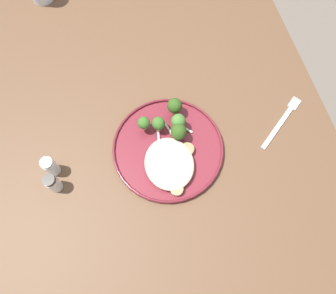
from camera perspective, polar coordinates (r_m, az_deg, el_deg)
The scene contains 23 objects.
ground at distance 1.57m, azimuth -1.72°, elevation -10.14°, with size 6.00×6.00×0.00m, color #665B51.
wooden_dining_table at distance 0.93m, azimuth -2.85°, elevation -2.47°, with size 1.40×1.00×0.74m.
dinner_plate at distance 0.85m, azimuth -0.00°, elevation -0.28°, with size 0.29×0.29×0.02m.
noodle_bed at distance 0.82m, azimuth 0.23°, elevation -2.92°, with size 0.14×0.12×0.03m.
seared_scallop_right_edge at distance 0.84m, azimuth 3.43°, elevation -0.42°, with size 0.03×0.03×0.01m.
seared_scallop_front_small at distance 0.82m, azimuth -0.13°, elevation -4.60°, with size 0.02×0.02×0.01m.
seared_scallop_on_noodles at distance 0.82m, azimuth -0.91°, elevation -3.18°, with size 0.03×0.03×0.02m.
seared_scallop_rear_pale at distance 0.81m, azimuth 1.54°, elevation -7.38°, with size 0.03×0.03×0.01m.
seared_scallop_large_seared at distance 0.82m, azimuth 1.93°, elevation -4.49°, with size 0.02×0.02×0.01m.
seared_scallop_left_edge at distance 0.82m, azimuth -3.04°, elevation -2.88°, with size 0.03×0.03×0.02m.
seared_scallop_tilted_round at distance 0.83m, azimuth 1.14°, elevation -2.40°, with size 0.03×0.03×0.01m.
broccoli_floret_right_tilted at distance 0.84m, azimuth 1.84°, elevation 4.50°, with size 0.04×0.04×0.06m.
broccoli_floret_small_sprig at distance 0.86m, azimuth 1.17°, elevation 7.20°, with size 0.04×0.04×0.06m.
broccoli_floret_center_pile at distance 0.84m, azimuth -1.68°, elevation 4.11°, with size 0.03×0.03×0.05m.
broccoli_floret_front_edge at distance 0.82m, azimuth 1.87°, elevation 2.67°, with size 0.04×0.04×0.06m.
broccoli_floret_near_rim at distance 0.84m, azimuth -3.96°, elevation 4.28°, with size 0.03×0.03×0.05m.
onion_sliver_curled_piece at distance 0.87m, azimuth 2.93°, elevation 3.33°, with size 0.05×0.01×0.00m, color silver.
onion_sliver_pale_crescent at distance 0.85m, azimuth -1.66°, elevation 1.48°, with size 0.05×0.01×0.00m, color silver.
onion_sliver_short_strip at distance 0.86m, azimuth 0.16°, elevation 3.09°, with size 0.04×0.01×0.00m, color silver.
onion_sliver_long_sliver at distance 0.84m, azimuth 0.75°, elevation -0.39°, with size 0.06×0.01×0.00m, color silver.
dinner_fork at distance 0.94m, azimuth 19.33°, elevation 4.33°, with size 0.13×0.16×0.00m.
salt_shaker at distance 0.86m, azimuth -19.88°, elevation -3.22°, with size 0.03×0.03×0.07m.
pepper_shaker at distance 0.84m, azimuth -19.53°, elevation -5.99°, with size 0.03×0.03×0.07m.
Camera 1 is at (0.30, -0.03, 1.54)m, focal length 34.81 mm.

